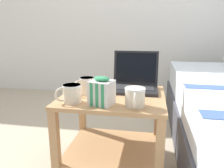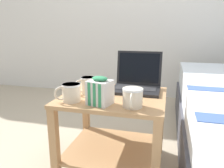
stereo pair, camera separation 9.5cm
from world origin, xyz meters
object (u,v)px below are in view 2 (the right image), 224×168
Objects in this scene: laptop at (137,82)px; cell_phone at (89,87)px; mug_front_left at (133,97)px; mug_front_right at (71,92)px; snack_bag at (100,92)px; mug_mid_center at (87,85)px.

laptop is 1.95× the size of cell_phone.
laptop is 2.06× the size of mug_front_left.
laptop reaches higher than mug_front_right.
laptop is 2.00× the size of snack_bag.
laptop is 0.46m from mug_front_right.
mug_front_right is 0.84× the size of cell_phone.
mug_front_right is 0.17m from snack_bag.
mug_mid_center is 0.73× the size of cell_phone.
snack_bag is (-0.14, -0.34, 0.02)m from laptop.
mug_mid_center is 0.21m from snack_bag.
snack_bag is at bearing -0.61° from mug_front_right.
laptop is at bearing 46.91° from mug_front_right.
mug_mid_center is at bearing -73.04° from cell_phone.
snack_bag is 0.35m from cell_phone.
mug_front_right is 0.30m from cell_phone.
snack_bag is 0.98× the size of cell_phone.
mug_front_right reaches higher than cell_phone.
mug_front_right is at bearing -133.09° from laptop.
mug_front_left is 0.95× the size of cell_phone.
mug_front_right is (-0.31, -0.33, 0.01)m from laptop.
snack_bag is at bearing -50.93° from mug_mid_center.
mug_mid_center is 0.75× the size of snack_bag.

